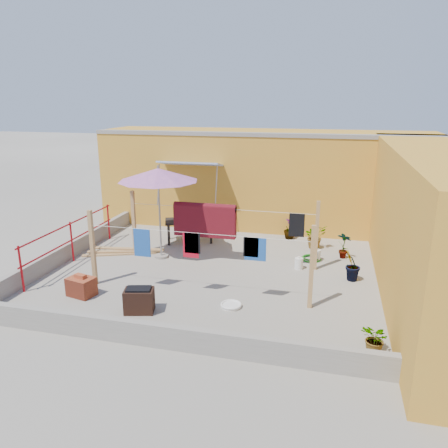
{
  "coord_description": "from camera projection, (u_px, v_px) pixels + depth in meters",
  "views": [
    {
      "loc": [
        2.78,
        -9.93,
        4.24
      ],
      "look_at": [
        0.22,
        0.3,
        1.19
      ],
      "focal_mm": 35.0,
      "sensor_mm": 36.0,
      "label": 1
    }
  ],
  "objects": [
    {
      "name": "brazier",
      "position": [
        139.0,
        300.0,
        8.93
      ],
      "size": [
        0.67,
        0.53,
        0.53
      ],
      "color": "black",
      "rests_on": "ground"
    },
    {
      "name": "ground",
      "position": [
        213.0,
        272.0,
        11.08
      ],
      "size": [
        80.0,
        80.0,
        0.0
      ],
      "primitive_type": "plane",
      "color": "#9E998E",
      "rests_on": "ground"
    },
    {
      "name": "plant_back_a",
      "position": [
        315.0,
        236.0,
        12.75
      ],
      "size": [
        0.83,
        0.81,
        0.69
      ],
      "primitive_type": "imported",
      "rotation": [
        0.0,
        0.0,
        0.68
      ],
      "color": "#1C5518",
      "rests_on": "ground"
    },
    {
      "name": "green_hose",
      "position": [
        311.0,
        258.0,
        11.9
      ],
      "size": [
        0.55,
        0.55,
        0.08
      ],
      "color": "#1B7A1B",
      "rests_on": "ground"
    },
    {
      "name": "patio_umbrella",
      "position": [
        158.0,
        175.0,
        11.45
      ],
      "size": [
        2.72,
        2.72,
        2.55
      ],
      "color": "gray",
      "rests_on": "ground"
    },
    {
      "name": "outdoor_table",
      "position": [
        189.0,
        222.0,
        13.25
      ],
      "size": [
        1.62,
        1.19,
        0.68
      ],
      "color": "black",
      "rests_on": "ground"
    },
    {
      "name": "lumber_pile",
      "position": [
        124.0,
        251.0,
        12.34
      ],
      "size": [
        2.16,
        0.93,
        0.13
      ],
      "color": "tan",
      "rests_on": "ground"
    },
    {
      "name": "parapet_left",
      "position": [
        70.0,
        250.0,
        11.97
      ],
      "size": [
        0.16,
        7.3,
        0.44
      ],
      "primitive_type": "cube",
      "color": "gray",
      "rests_on": "ground"
    },
    {
      "name": "plant_back_b",
      "position": [
        290.0,
        229.0,
        13.6
      ],
      "size": [
        0.37,
        0.37,
        0.64
      ],
      "primitive_type": "imported",
      "rotation": [
        0.0,
        0.0,
        1.61
      ],
      "color": "#1C5518",
      "rests_on": "ground"
    },
    {
      "name": "red_railing",
      "position": [
        71.0,
        236.0,
        11.59
      ],
      "size": [
        0.05,
        4.2,
        1.1
      ],
      "color": "#A61018",
      "rests_on": "ground"
    },
    {
      "name": "plant_right_b",
      "position": [
        352.0,
        265.0,
        10.42
      ],
      "size": [
        0.53,
        0.55,
        0.79
      ],
      "primitive_type": "imported",
      "rotation": [
        0.0,
        0.0,
        4.13
      ],
      "color": "#1C5518",
      "rests_on": "ground"
    },
    {
      "name": "white_basin",
      "position": [
        231.0,
        305.0,
        9.19
      ],
      "size": [
        0.45,
        0.45,
        0.08
      ],
      "color": "silver",
      "rests_on": "ground"
    },
    {
      "name": "wall_right",
      "position": [
        444.0,
        225.0,
        9.42
      ],
      "size": [
        2.4,
        9.0,
        3.2
      ],
      "primitive_type": "cube",
      "color": "#BD8829",
      "rests_on": "ground"
    },
    {
      "name": "water_jug_a",
      "position": [
        299.0,
        263.0,
        11.22
      ],
      "size": [
        0.21,
        0.21,
        0.34
      ],
      "color": "silver",
      "rests_on": "ground"
    },
    {
      "name": "plant_right_c",
      "position": [
        376.0,
        339.0,
        7.47
      ],
      "size": [
        0.63,
        0.64,
        0.54
      ],
      "primitive_type": "imported",
      "rotation": [
        0.0,
        0.0,
        5.4
      ],
      "color": "#1C5518",
      "rests_on": "ground"
    },
    {
      "name": "parapet_front",
      "position": [
        159.0,
        335.0,
        7.69
      ],
      "size": [
        8.3,
        0.16,
        0.44
      ],
      "primitive_type": "cube",
      "color": "gray",
      "rests_on": "ground"
    },
    {
      "name": "wall_back",
      "position": [
        263.0,
        178.0,
        14.89
      ],
      "size": [
        11.0,
        3.27,
        3.21
      ],
      "color": "#BD8829",
      "rests_on": "ground"
    },
    {
      "name": "brick_stack",
      "position": [
        81.0,
        286.0,
        9.69
      ],
      "size": [
        0.66,
        0.54,
        0.5
      ],
      "color": "#A23C25",
      "rests_on": "ground"
    },
    {
      "name": "clothesline_rig",
      "position": [
        206.0,
        225.0,
        11.35
      ],
      "size": [
        5.09,
        2.35,
        1.8
      ],
      "color": "tan",
      "rests_on": "ground"
    },
    {
      "name": "plant_right_a",
      "position": [
        344.0,
        245.0,
        11.92
      ],
      "size": [
        0.47,
        0.42,
        0.74
      ],
      "primitive_type": "imported",
      "rotation": [
        0.0,
        0.0,
        2.64
      ],
      "color": "#1C5518",
      "rests_on": "ground"
    },
    {
      "name": "water_jug_b",
      "position": [
        316.0,
        255.0,
        11.81
      ],
      "size": [
        0.22,
        0.22,
        0.34
      ],
      "color": "silver",
      "rests_on": "ground"
    }
  ]
}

